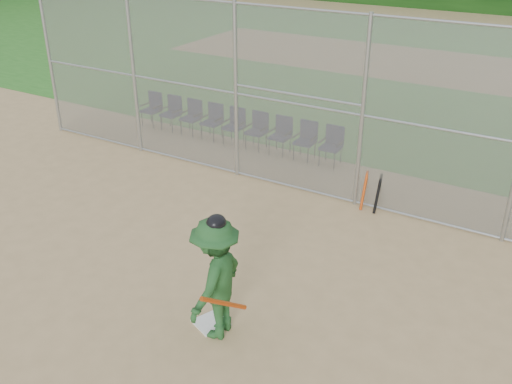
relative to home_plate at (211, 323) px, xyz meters
The scene contains 16 objects.
ground 0.60m from the home_plate, 165.62° to the right, with size 100.00×100.00×0.00m, color tan.
grass_strip 17.86m from the home_plate, 91.88° to the left, with size 100.00×100.00×0.00m, color #2A6F21.
dirt_patch_far 17.86m from the home_plate, 91.88° to the left, with size 24.00×24.00×0.00m, color tan.
backstop_fence 5.30m from the home_plate, 96.88° to the left, with size 16.09×0.09×4.00m.
home_plate is the anchor object (origin of this frame).
batter_at_plate 0.99m from the home_plate, 27.90° to the right, with size 0.98×1.41×2.01m.
spare_bats 4.85m from the home_plate, 80.78° to the left, with size 0.36×0.32×0.83m.
chair_0 9.28m from the home_plate, 135.33° to the left, with size 0.54×0.52×0.96m, color #0E1233, non-canonical shape.
chair_1 8.79m from the home_plate, 132.08° to the left, with size 0.54×0.52×0.96m, color #0E1233, non-canonical shape.
chair_2 8.33m from the home_plate, 128.45° to the left, with size 0.54×0.52×0.96m, color #0E1233, non-canonical shape.
chair_3 7.91m from the home_plate, 124.42° to the left, with size 0.54×0.52×0.96m, color #0E1233, non-canonical shape.
chair_4 7.54m from the home_plate, 119.96° to the left, with size 0.54×0.52×0.96m, color #0E1233, non-canonical shape.
chair_5 7.21m from the home_plate, 115.05° to the left, with size 0.54×0.52×0.96m, color #0E1233, non-canonical shape.
chair_6 6.94m from the home_plate, 109.73° to the left, with size 0.54×0.52×0.96m, color #0E1233, non-canonical shape.
chair_7 6.73m from the home_plate, 104.02° to the left, with size 0.54×0.52×0.96m, color #0E1233, non-canonical shape.
chair_8 6.60m from the home_plate, 98.02° to the left, with size 0.54×0.52×0.96m, color #0E1233, non-canonical shape.
Camera 1 is at (4.71, -5.47, 5.69)m, focal length 40.00 mm.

